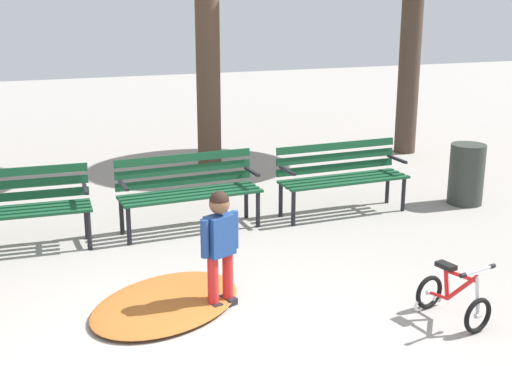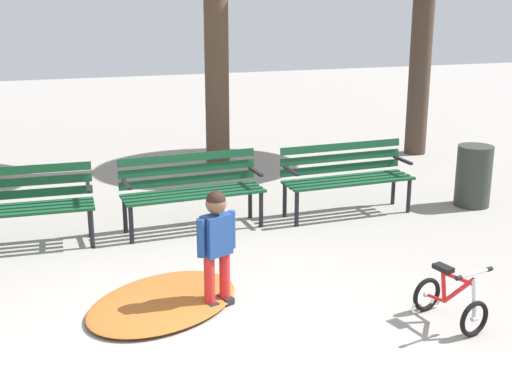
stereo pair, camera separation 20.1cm
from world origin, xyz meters
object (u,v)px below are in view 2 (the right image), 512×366
Objects in this scene: child_standing at (217,240)px; trash_bin at (474,176)px; park_bench_far_right at (345,173)px; park_bench_right at (191,185)px; kids_bicycle at (450,300)px; park_bench_left at (15,201)px.

trash_bin is at bearing 25.32° from child_standing.
park_bench_far_right reaches higher than trash_bin.
park_bench_right is 1.90m from park_bench_far_right.
child_standing is (-0.24, -2.05, 0.10)m from park_bench_right.
kids_bicycle is (1.72, -0.89, -0.41)m from child_standing.
park_bench_left is 1.00× the size of park_bench_far_right.
park_bench_left is at bearing 139.01° from kids_bicycle.
trash_bin reaches higher than kids_bicycle.
child_standing is at bearing 152.62° from kids_bicycle.
child_standing reaches higher than trash_bin.
park_bench_left is 2.62m from child_standing.
park_bench_far_right is 2.95m from child_standing.
park_bench_left reaches higher than trash_bin.
kids_bicycle is at bearing -98.17° from park_bench_far_right.
child_standing is at bearing -51.02° from park_bench_left.
park_bench_left is 2.08× the size of trash_bin.
park_bench_far_right is at bearing 43.33° from child_standing.
park_bench_left is at bearing 177.56° from trash_bin.
trash_bin is at bearing -2.44° from park_bench_left.
park_bench_left and park_bench_far_right have the same top height.
park_bench_left is 5.47m from trash_bin.
park_bench_left is 1.00× the size of park_bench_right.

